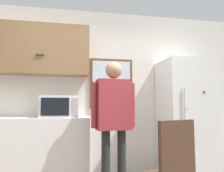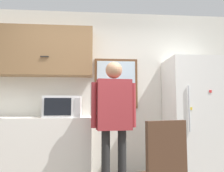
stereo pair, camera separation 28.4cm
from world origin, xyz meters
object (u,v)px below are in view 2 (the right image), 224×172
object	(u,v)px
microwave	(63,107)
person	(114,111)
refrigerator	(193,118)
chair	(160,172)

from	to	relation	value
microwave	person	world-z (taller)	person
person	refrigerator	distance (m)	1.34
person	refrigerator	xyz separation A→B (m)	(1.27, 0.44, -0.11)
microwave	chair	world-z (taller)	microwave
refrigerator	microwave	bearing A→B (deg)	-179.53
refrigerator	chair	xyz separation A→B (m)	(-0.96, -1.41, -0.38)
microwave	chair	size ratio (longest dim) A/B	0.54
person	refrigerator	bearing A→B (deg)	12.90
person	chair	world-z (taller)	person
microwave	refrigerator	size ratio (longest dim) A/B	0.29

